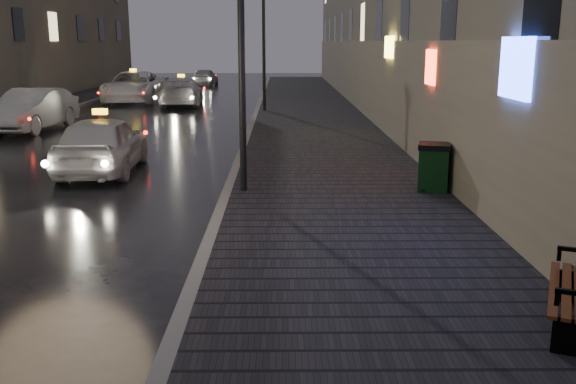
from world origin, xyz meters
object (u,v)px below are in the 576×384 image
(lamp_far, at_px, (264,34))
(car_left_mid, at_px, (32,110))
(taxi_near, at_px, (102,144))
(car_far, at_px, (205,77))
(trash_bin, at_px, (434,167))
(lamp_near, at_px, (241,25))
(taxi_far, at_px, (134,87))
(taxi_mid, at_px, (182,91))

(lamp_far, bearing_deg, car_left_mid, -145.94)
(taxi_near, bearing_deg, car_far, -90.06)
(taxi_near, bearing_deg, car_left_mid, -61.20)
(lamp_far, xyz_separation_m, car_far, (-4.81, 18.34, -2.85))
(taxi_near, distance_m, car_far, 31.72)
(lamp_far, relative_size, trash_bin, 5.37)
(lamp_near, xyz_separation_m, car_left_mid, (-8.29, 10.39, -2.74))
(car_left_mid, height_order, car_far, car_left_mid)
(trash_bin, bearing_deg, taxi_far, 131.82)
(lamp_near, bearing_deg, trash_bin, -0.42)
(lamp_near, distance_m, taxi_mid, 20.32)
(taxi_far, distance_m, car_far, 12.69)
(trash_bin, relative_size, car_left_mid, 0.22)
(trash_bin, distance_m, car_left_mid, 16.08)
(taxi_near, bearing_deg, taxi_mid, -90.05)
(taxi_far, bearing_deg, lamp_far, -39.80)
(car_left_mid, bearing_deg, taxi_far, 90.83)
(lamp_near, height_order, taxi_mid, lamp_near)
(trash_bin, distance_m, car_far, 35.47)
(trash_bin, bearing_deg, taxi_mid, 127.55)
(taxi_near, xyz_separation_m, car_far, (-1.17, 31.70, -0.08))
(taxi_mid, bearing_deg, lamp_far, 135.41)
(car_left_mid, height_order, taxi_far, taxi_far)
(car_left_mid, bearing_deg, trash_bin, -34.00)
(lamp_far, bearing_deg, car_far, 104.71)
(taxi_far, height_order, car_far, taxi_far)
(trash_bin, bearing_deg, car_far, 119.20)
(lamp_near, height_order, trash_bin, lamp_near)
(lamp_near, xyz_separation_m, trash_bin, (3.95, -0.03, -2.84))
(lamp_near, bearing_deg, taxi_far, 108.16)
(taxi_near, distance_m, car_left_mid, 9.03)
(lamp_far, xyz_separation_m, taxi_near, (-3.64, -13.35, -2.77))
(lamp_near, height_order, taxi_near, lamp_near)
(lamp_near, relative_size, taxi_near, 1.25)
(lamp_far, xyz_separation_m, car_left_mid, (-8.29, -5.61, -2.74))
(lamp_near, relative_size, car_left_mid, 1.16)
(lamp_near, xyz_separation_m, taxi_near, (-3.64, 2.65, -2.77))
(trash_bin, height_order, taxi_mid, taxi_mid)
(car_left_mid, height_order, taxi_mid, car_left_mid)
(lamp_far, height_order, car_left_mid, lamp_far)
(taxi_near, bearing_deg, trash_bin, 158.41)
(lamp_near, bearing_deg, taxi_near, 144.00)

